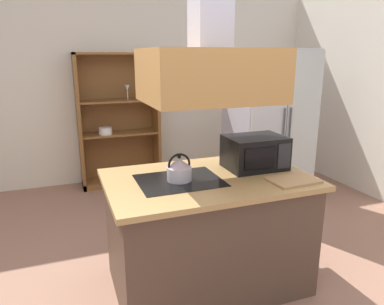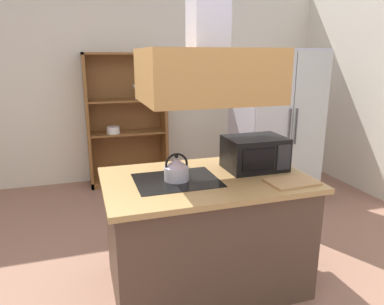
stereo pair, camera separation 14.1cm
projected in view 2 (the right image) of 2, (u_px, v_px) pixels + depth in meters
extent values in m
plane|color=#946853|center=(182.00, 299.00, 2.70)|extent=(7.80, 7.80, 0.00)
cube|color=silver|center=(123.00, 86.00, 5.11)|extent=(6.00, 0.12, 2.70)
cube|color=#503B2D|center=(206.00, 234.00, 2.79)|extent=(1.43, 0.89, 0.86)
cube|color=tan|center=(206.00, 180.00, 2.67)|extent=(1.51, 0.97, 0.04)
cube|color=black|center=(177.00, 180.00, 2.60)|extent=(0.60, 0.48, 0.00)
cube|color=#BC8343|center=(207.00, 75.00, 2.47)|extent=(0.90, 0.70, 0.36)
cube|color=#B5B2C0|center=(274.00, 128.00, 4.34)|extent=(0.90, 0.72, 1.85)
cube|color=#B4B9BE|center=(273.00, 136.00, 3.93)|extent=(0.44, 0.03, 1.81)
cube|color=#B5BEBB|center=(308.00, 133.00, 4.06)|extent=(0.44, 0.03, 1.81)
cylinder|color=#4C4C51|center=(290.00, 127.00, 3.93)|extent=(0.02, 0.02, 0.40)
cylinder|color=#4C4C51|center=(296.00, 126.00, 3.96)|extent=(0.02, 0.02, 0.40)
cube|color=brown|center=(88.00, 122.00, 4.83)|extent=(0.04, 0.40, 1.81)
cube|color=brown|center=(164.00, 118.00, 5.13)|extent=(0.04, 0.40, 1.81)
cube|color=brown|center=(123.00, 53.00, 4.75)|extent=(1.09, 0.40, 0.03)
cube|color=brown|center=(130.00, 179.00, 5.21)|extent=(1.09, 0.40, 0.08)
cube|color=brown|center=(125.00, 118.00, 5.15)|extent=(1.09, 0.02, 1.81)
cube|color=brown|center=(127.00, 133.00, 5.03)|extent=(1.01, 0.36, 0.02)
cube|color=brown|center=(126.00, 100.00, 4.91)|extent=(1.01, 0.36, 0.02)
cylinder|color=white|center=(113.00, 132.00, 4.91)|extent=(0.18, 0.18, 0.05)
cylinder|color=white|center=(113.00, 128.00, 4.90)|extent=(0.17, 0.17, 0.05)
cylinder|color=silver|center=(136.00, 95.00, 4.89)|extent=(0.01, 0.01, 0.12)
cone|color=silver|center=(135.00, 88.00, 4.86)|extent=(0.07, 0.07, 0.08)
cylinder|color=silver|center=(148.00, 95.00, 4.94)|extent=(0.01, 0.01, 0.12)
cone|color=silver|center=(148.00, 87.00, 4.91)|extent=(0.07, 0.07, 0.08)
cylinder|color=silver|center=(177.00, 173.00, 2.59)|extent=(0.18, 0.18, 0.10)
cone|color=#BCB0C6|center=(176.00, 163.00, 2.56)|extent=(0.17, 0.17, 0.06)
sphere|color=black|center=(176.00, 156.00, 2.55)|extent=(0.03, 0.03, 0.03)
torus|color=black|center=(177.00, 165.00, 2.57)|extent=(0.17, 0.02, 0.17)
cube|color=tan|center=(292.00, 182.00, 2.54)|extent=(0.35, 0.26, 0.02)
cube|color=black|center=(255.00, 153.00, 2.83)|extent=(0.46, 0.34, 0.26)
cube|color=black|center=(259.00, 160.00, 2.66)|extent=(0.26, 0.01, 0.17)
cube|color=#262628|center=(284.00, 157.00, 2.72)|extent=(0.11, 0.01, 0.20)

